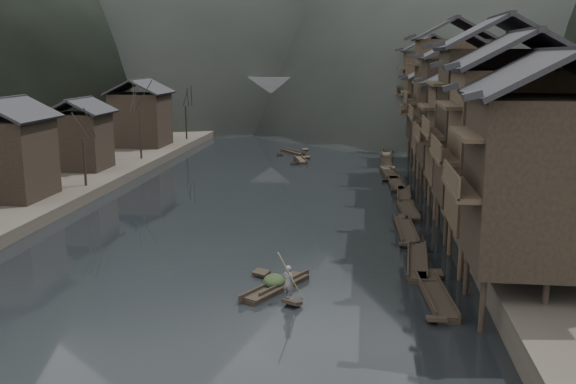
# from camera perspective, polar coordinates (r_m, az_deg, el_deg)

# --- Properties ---
(water) EXTENTS (300.00, 300.00, 0.00)m
(water) POSITION_cam_1_polar(r_m,az_deg,el_deg) (41.84, -5.38, -5.45)
(water) COLOR black
(water) RESTS_ON ground
(left_bank) EXTENTS (40.00, 200.00, 1.20)m
(left_bank) POSITION_cam_1_polar(r_m,az_deg,el_deg) (91.01, -21.90, 3.62)
(left_bank) COLOR #2D2823
(left_bank) RESTS_ON ground
(stilt_houses) EXTENTS (9.00, 67.60, 16.55)m
(stilt_houses) POSITION_cam_1_polar(r_m,az_deg,el_deg) (59.36, 15.40, 8.16)
(stilt_houses) COLOR black
(stilt_houses) RESTS_ON ground
(left_houses) EXTENTS (8.10, 53.20, 8.73)m
(left_houses) POSITION_cam_1_polar(r_m,az_deg,el_deg) (66.24, -19.35, 5.39)
(left_houses) COLOR black
(left_houses) RESTS_ON left_bank
(bare_trees) EXTENTS (3.90, 62.06, 7.80)m
(bare_trees) POSITION_cam_1_polar(r_m,az_deg,el_deg) (64.98, -16.49, 6.06)
(bare_trees) COLOR black
(bare_trees) RESTS_ON left_bank
(moored_sampans) EXTENTS (3.00, 74.43, 0.47)m
(moored_sampans) POSITION_cam_1_polar(r_m,az_deg,el_deg) (67.37, 9.51, 1.31)
(moored_sampans) COLOR black
(moored_sampans) RESTS_ON water
(midriver_boats) EXTENTS (4.71, 31.56, 0.45)m
(midriver_boats) POSITION_cam_1_polar(r_m,az_deg,el_deg) (89.49, 1.42, 4.09)
(midriver_boats) COLOR black
(midriver_boats) RESTS_ON water
(stone_bridge) EXTENTS (40.00, 6.00, 9.00)m
(stone_bridge) POSITION_cam_1_polar(r_m,az_deg,el_deg) (111.56, 2.44, 8.19)
(stone_bridge) COLOR #4C4C4F
(stone_bridge) RESTS_ON ground
(hero_sampan) EXTENTS (3.39, 5.27, 0.44)m
(hero_sampan) POSITION_cam_1_polar(r_m,az_deg,el_deg) (35.28, -1.11, -8.41)
(hero_sampan) COLOR black
(hero_sampan) RESTS_ON water
(cargo_heap) EXTENTS (1.21, 1.58, 0.72)m
(cargo_heap) POSITION_cam_1_polar(r_m,az_deg,el_deg) (35.30, -1.26, -7.37)
(cargo_heap) COLOR black
(cargo_heap) RESTS_ON hero_sampan
(boatman) EXTENTS (0.78, 0.67, 1.82)m
(boatman) POSITION_cam_1_polar(r_m,az_deg,el_deg) (33.20, 0.02, -7.64)
(boatman) COLOR #535355
(boatman) RESTS_ON hero_sampan
(bamboo_pole) EXTENTS (1.26, 1.99, 3.39)m
(bamboo_pole) POSITION_cam_1_polar(r_m,az_deg,el_deg) (32.39, 0.38, -3.31)
(bamboo_pole) COLOR #8C7A51
(bamboo_pole) RESTS_ON boatman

